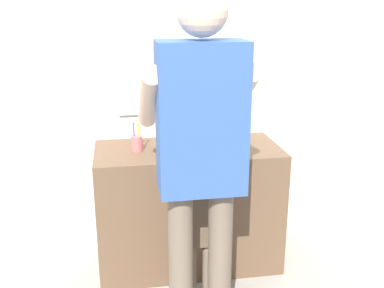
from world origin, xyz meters
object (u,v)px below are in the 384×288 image
soap_bottle (240,134)px  adult_parent (200,140)px  child_toddler (199,226)px  toothbrush_cup (137,142)px

soap_bottle → adult_parent: 0.82m
child_toddler → adult_parent: 0.64m
toothbrush_cup → soap_bottle: size_ratio=1.25×
toothbrush_cup → soap_bottle: 0.67m
adult_parent → soap_bottle: bearing=60.5°
child_toddler → adult_parent: bearing=-100.1°
adult_parent → toothbrush_cup: bearing=112.4°
soap_bottle → toothbrush_cup: bearing=-176.9°
child_toddler → soap_bottle: bearing=51.5°
toothbrush_cup → soap_bottle: toothbrush_cup is taller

